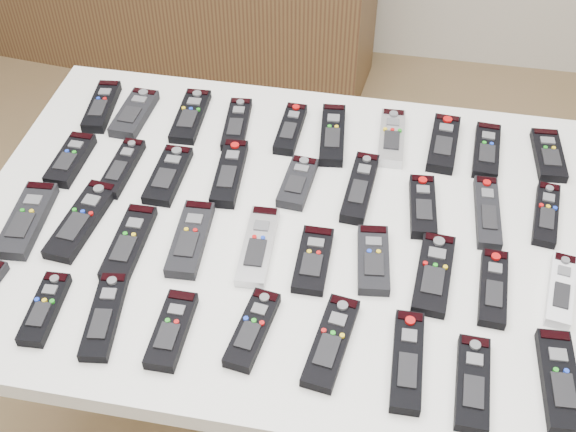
% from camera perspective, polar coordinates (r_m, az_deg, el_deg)
% --- Properties ---
extents(table, '(1.25, 0.88, 0.78)m').
position_cam_1_polar(table, '(1.46, 0.00, -2.15)').
color(table, white).
rests_on(table, ground).
extents(remote_0, '(0.07, 0.18, 0.02)m').
position_cam_1_polar(remote_0, '(1.73, -14.50, 8.39)').
color(remote_0, black).
rests_on(remote_0, table).
extents(remote_1, '(0.07, 0.16, 0.02)m').
position_cam_1_polar(remote_1, '(1.70, -12.05, 7.94)').
color(remote_1, black).
rests_on(remote_1, table).
extents(remote_2, '(0.06, 0.18, 0.02)m').
position_cam_1_polar(remote_2, '(1.67, -7.71, 7.83)').
color(remote_2, black).
rests_on(remote_2, table).
extents(remote_3, '(0.07, 0.18, 0.02)m').
position_cam_1_polar(remote_3, '(1.64, -4.07, 7.26)').
color(remote_3, black).
rests_on(remote_3, table).
extents(remote_4, '(0.05, 0.16, 0.02)m').
position_cam_1_polar(remote_4, '(1.62, 0.20, 6.91)').
color(remote_4, black).
rests_on(remote_4, table).
extents(remote_5, '(0.07, 0.20, 0.02)m').
position_cam_1_polar(remote_5, '(1.60, 3.54, 6.43)').
color(remote_5, black).
rests_on(remote_5, table).
extents(remote_6, '(0.06, 0.18, 0.02)m').
position_cam_1_polar(remote_6, '(1.61, 8.19, 6.14)').
color(remote_6, '#B7B7BC').
rests_on(remote_6, table).
extents(remote_7, '(0.07, 0.18, 0.02)m').
position_cam_1_polar(remote_7, '(1.61, 12.19, 5.63)').
color(remote_7, black).
rests_on(remote_7, table).
extents(remote_8, '(0.06, 0.17, 0.02)m').
position_cam_1_polar(remote_8, '(1.62, 15.42, 5.00)').
color(remote_8, black).
rests_on(remote_8, table).
extents(remote_9, '(0.07, 0.16, 0.02)m').
position_cam_1_polar(remote_9, '(1.65, 19.89, 4.56)').
color(remote_9, black).
rests_on(remote_9, table).
extents(remote_10, '(0.06, 0.16, 0.02)m').
position_cam_1_polar(remote_10, '(1.60, -16.80, 4.30)').
color(remote_10, black).
rests_on(remote_10, table).
extents(remote_11, '(0.05, 0.17, 0.02)m').
position_cam_1_polar(remote_11, '(1.56, -13.01, 3.74)').
color(remote_11, black).
rests_on(remote_11, table).
extents(remote_12, '(0.06, 0.17, 0.02)m').
position_cam_1_polar(remote_12, '(1.52, -9.45, 3.21)').
color(remote_12, black).
rests_on(remote_12, table).
extents(remote_13, '(0.06, 0.19, 0.02)m').
position_cam_1_polar(remote_13, '(1.51, -4.65, 3.41)').
color(remote_13, black).
rests_on(remote_13, table).
extents(remote_14, '(0.07, 0.15, 0.02)m').
position_cam_1_polar(remote_14, '(1.48, 0.77, 2.66)').
color(remote_14, black).
rests_on(remote_14, table).
extents(remote_15, '(0.06, 0.20, 0.02)m').
position_cam_1_polar(remote_15, '(1.48, 5.71, 2.25)').
color(remote_15, black).
rests_on(remote_15, table).
extents(remote_16, '(0.06, 0.17, 0.02)m').
position_cam_1_polar(remote_16, '(1.45, 10.60, 0.75)').
color(remote_16, black).
rests_on(remote_16, table).
extents(remote_17, '(0.05, 0.19, 0.02)m').
position_cam_1_polar(remote_17, '(1.47, 15.48, 0.30)').
color(remote_17, black).
rests_on(remote_17, table).
extents(remote_18, '(0.06, 0.17, 0.02)m').
position_cam_1_polar(remote_18, '(1.51, 19.73, 0.14)').
color(remote_18, black).
rests_on(remote_18, table).
extents(remote_19, '(0.08, 0.20, 0.02)m').
position_cam_1_polar(remote_19, '(1.49, -19.91, -0.28)').
color(remote_19, black).
rests_on(remote_19, table).
extents(remote_20, '(0.08, 0.21, 0.02)m').
position_cam_1_polar(remote_20, '(1.46, -15.99, -0.32)').
color(remote_20, black).
rests_on(remote_20, table).
extents(remote_21, '(0.06, 0.18, 0.02)m').
position_cam_1_polar(remote_21, '(1.40, -12.46, -2.06)').
color(remote_21, black).
rests_on(remote_21, table).
extents(remote_22, '(0.07, 0.19, 0.02)m').
position_cam_1_polar(remote_22, '(1.38, -7.72, -1.79)').
color(remote_22, black).
rests_on(remote_22, table).
extents(remote_23, '(0.06, 0.19, 0.02)m').
position_cam_1_polar(remote_23, '(1.36, -2.39, -2.38)').
color(remote_23, '#B7B7BC').
rests_on(remote_23, table).
extents(remote_24, '(0.06, 0.16, 0.02)m').
position_cam_1_polar(remote_24, '(1.34, 2.00, -3.48)').
color(remote_24, black).
rests_on(remote_24, table).
extents(remote_25, '(0.07, 0.16, 0.02)m').
position_cam_1_polar(remote_25, '(1.34, 6.76, -3.44)').
color(remote_25, black).
rests_on(remote_25, table).
extents(remote_26, '(0.07, 0.19, 0.02)m').
position_cam_1_polar(remote_26, '(1.34, 11.44, -4.49)').
color(remote_26, black).
rests_on(remote_26, table).
extents(remote_27, '(0.05, 0.17, 0.02)m').
position_cam_1_polar(remote_27, '(1.34, 15.91, -5.46)').
color(remote_27, black).
rests_on(remote_27, table).
extents(remote_28, '(0.07, 0.17, 0.02)m').
position_cam_1_polar(remote_28, '(1.38, 20.75, -5.48)').
color(remote_28, silver).
rests_on(remote_28, table).
extents(remote_30, '(0.05, 0.15, 0.02)m').
position_cam_1_polar(remote_30, '(1.33, -18.66, -6.95)').
color(remote_30, black).
rests_on(remote_30, table).
extents(remote_31, '(0.07, 0.18, 0.02)m').
position_cam_1_polar(remote_31, '(1.29, -14.29, -7.65)').
color(remote_31, black).
rests_on(remote_31, table).
extents(remote_32, '(0.05, 0.15, 0.02)m').
position_cam_1_polar(remote_32, '(1.25, -9.18, -8.88)').
color(remote_32, black).
rests_on(remote_32, table).
extents(remote_33, '(0.07, 0.16, 0.02)m').
position_cam_1_polar(remote_33, '(1.24, -2.82, -8.94)').
color(remote_33, black).
rests_on(remote_33, table).
extents(remote_34, '(0.08, 0.19, 0.02)m').
position_cam_1_polar(remote_34, '(1.23, 3.42, -9.91)').
color(remote_34, black).
rests_on(remote_34, table).
extents(remote_35, '(0.05, 0.19, 0.02)m').
position_cam_1_polar(remote_35, '(1.22, 9.41, -11.22)').
color(remote_35, black).
rests_on(remote_35, table).
extents(remote_36, '(0.06, 0.17, 0.02)m').
position_cam_1_polar(remote_36, '(1.22, 14.39, -12.65)').
color(remote_36, black).
rests_on(remote_36, table).
extents(remote_37, '(0.06, 0.19, 0.02)m').
position_cam_1_polar(remote_37, '(1.26, 20.65, -12.05)').
color(remote_37, black).
rests_on(remote_37, table).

